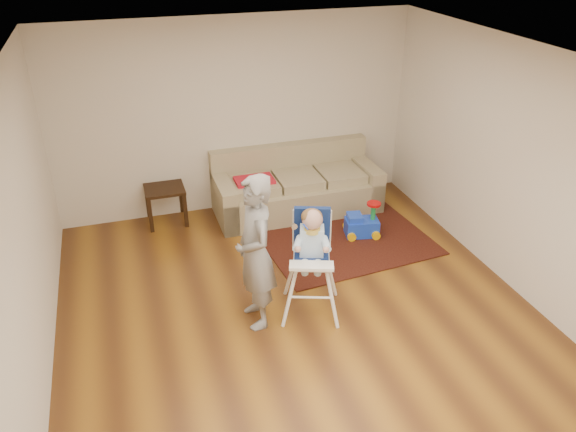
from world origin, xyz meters
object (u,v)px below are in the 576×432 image
object	(u,v)px
adult	(255,253)
sofa	(297,182)
side_table	(166,204)
toy_ball	(311,256)
ride_on_toy	(362,219)
high_chair	(311,264)

from	to	relation	value
adult	sofa	bearing A→B (deg)	150.02
side_table	sofa	bearing A→B (deg)	-7.41
side_table	toy_ball	distance (m)	2.24
ride_on_toy	sofa	bearing A→B (deg)	132.87
sofa	side_table	bearing A→B (deg)	172.64
side_table	toy_ball	size ratio (longest dim) A/B	3.91
sofa	high_chair	world-z (taller)	high_chair
side_table	high_chair	bearing A→B (deg)	-63.77
toy_ball	high_chair	xyz separation A→B (m)	(-0.33, -0.90, 0.51)
high_chair	adult	bearing A→B (deg)	-161.97
ride_on_toy	adult	distance (m)	2.28
sofa	toy_ball	size ratio (longest dim) A/B	17.24
side_table	ride_on_toy	distance (m)	2.70
adult	side_table	bearing A→B (deg)	-167.56
side_table	high_chair	size ratio (longest dim) A/B	0.43
high_chair	adult	distance (m)	0.64
ride_on_toy	toy_ball	xyz separation A→B (m)	(-0.87, -0.41, -0.17)
sofa	adult	bearing A→B (deg)	-117.90
sofa	toy_ball	bearing A→B (deg)	-101.26
sofa	ride_on_toy	world-z (taller)	sofa
side_table	adult	size ratio (longest dim) A/B	0.32
toy_ball	high_chair	world-z (taller)	high_chair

